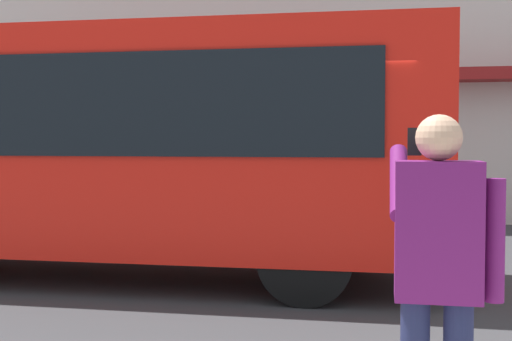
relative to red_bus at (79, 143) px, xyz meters
The scene contains 3 objects.
ground_plane 3.33m from the red_bus, behind, with size 60.00×60.00×0.00m, color #38383A.
red_bus is the anchor object (origin of this frame).
pedestrian_photographer 6.30m from the red_bus, 130.56° to the left, with size 0.53×0.52×1.70m.
Camera 1 is at (-0.97, 8.08, 1.73)m, focal length 48.03 mm.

